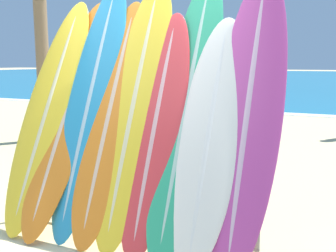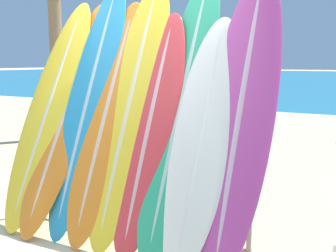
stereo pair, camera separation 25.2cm
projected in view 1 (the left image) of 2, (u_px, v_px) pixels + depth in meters
ground_plane at (73, 251)px, 3.31m from camera, size 160.00×160.00×0.00m
ocean_water at (324, 78)px, 38.44m from camera, size 120.00×60.00×0.01m
surfboard_rack at (131, 187)px, 3.48m from camera, size 2.30×0.04×0.89m
surfboard_slot_0 at (49, 109)px, 3.85m from camera, size 0.57×1.23×2.22m
surfboard_slot_1 at (68, 111)px, 3.78m from camera, size 0.55×1.30×2.21m
surfboard_slot_2 at (91, 102)px, 3.66m from camera, size 0.51×1.13×2.40m
surfboard_slot_3 at (111, 117)px, 3.54m from camera, size 0.53×1.09×2.17m
surfboard_slot_4 at (135, 107)px, 3.47m from camera, size 0.55×1.14×2.37m
surfboard_slot_5 at (156, 129)px, 3.33m from camera, size 0.49×0.98×2.03m
surfboard_slot_6 at (187, 107)px, 3.30m from camera, size 0.49×1.25×2.40m
surfboard_slot_7 at (210, 137)px, 3.12m from camera, size 0.52×1.01×1.97m
surfboard_slot_8 at (248, 113)px, 3.06m from camera, size 0.54×1.12×2.36m
person_mid_beach at (234, 110)px, 5.67m from camera, size 0.22×0.28×1.64m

